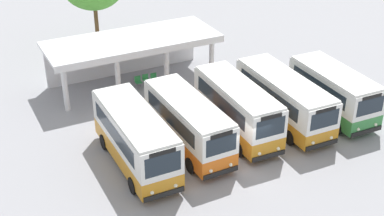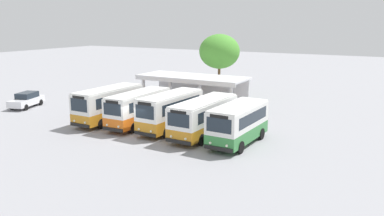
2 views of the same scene
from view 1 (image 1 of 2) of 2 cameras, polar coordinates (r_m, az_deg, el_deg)
ground_plane at (r=29.44m, az=5.54°, el=-5.98°), size 180.00×180.00×0.00m
city_bus_nearest_orange at (r=28.49m, az=-6.09°, el=-3.09°), size 2.42×7.54×3.17m
city_bus_second_in_row at (r=29.81m, az=-0.41°, el=-1.52°), size 2.36×7.40×3.03m
city_bus_middle_cream at (r=31.28m, az=4.85°, el=0.07°), size 2.46×7.33×3.18m
city_bus_fourth_amber at (r=32.92m, az=9.81°, el=1.08°), size 2.55×7.94×2.98m
city_bus_fifth_blue at (r=34.35m, az=14.90°, el=1.76°), size 2.61×6.64×3.03m
terminal_canopy at (r=37.70m, az=-6.69°, el=6.45°), size 11.90×4.64×3.40m
waiting_chair_end_by_column at (r=37.38m, az=-5.79°, el=2.90°), size 0.46×0.46×0.86m
waiting_chair_second_from_end at (r=37.60m, az=-4.97°, el=3.10°), size 0.46×0.46×0.86m
waiting_chair_middle_seat at (r=37.72m, az=-4.08°, el=3.23°), size 0.46×0.46×0.86m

